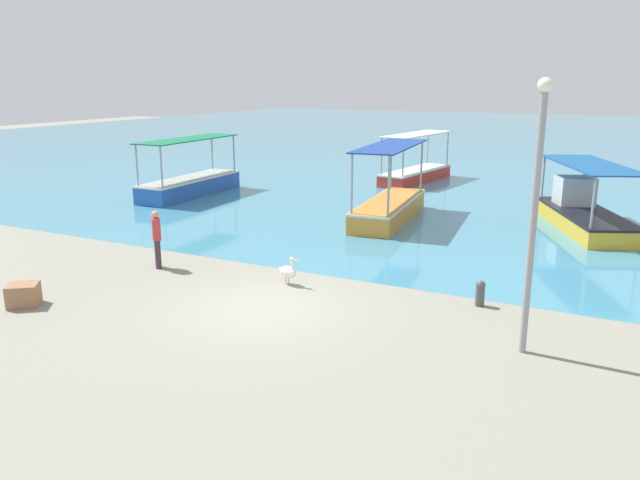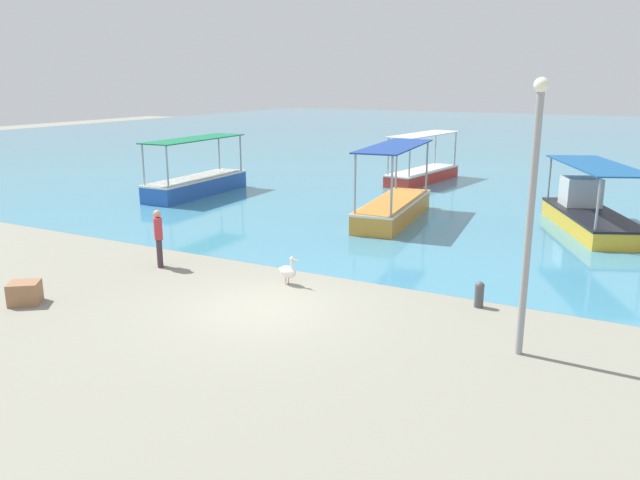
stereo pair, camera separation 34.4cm
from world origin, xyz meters
TOP-DOWN VIEW (x-y plane):
  - ground at (0.00, 0.00)m, footprint 120.00×120.00m
  - harbor_water at (0.00, 48.00)m, footprint 110.00×90.00m
  - fishing_boat_near_left at (-11.12, 11.22)m, footprint 1.89×6.24m
  - fishing_boat_far_right at (-3.03, 20.06)m, footprint 2.30×6.00m
  - fishing_boat_center at (-0.87, 10.50)m, footprint 2.32×6.19m
  - fishing_boat_outer at (5.96, 12.51)m, footprint 4.16×6.22m
  - pelican at (-0.38, 1.83)m, footprint 0.80×0.42m
  - lamp_post at (5.92, 0.32)m, footprint 0.28×0.28m
  - mooring_bollard at (4.54, 2.55)m, footprint 0.23×0.23m
  - fisherman_standing at (-4.51, 1.45)m, footprint 0.44×0.44m
  - cargo_crate at (-5.26, -2.47)m, footprint 0.93×0.91m

SIDE VIEW (x-z plane):
  - ground at x=0.00m, z-range 0.00..0.00m
  - harbor_water at x=0.00m, z-range 0.00..0.00m
  - cargo_crate at x=-5.26m, z-range 0.00..0.54m
  - mooring_bollard at x=4.54m, z-range 0.02..0.67m
  - pelican at x=-0.38m, z-range -0.02..0.78m
  - fishing_boat_far_right at x=-3.03m, z-range -0.76..1.77m
  - fishing_boat_center at x=-0.87m, z-range -0.88..2.01m
  - fishing_boat_near_left at x=-11.12m, z-range -0.75..1.90m
  - fishing_boat_outer at x=5.96m, z-range -0.59..1.80m
  - fisherman_standing at x=-4.51m, z-range 0.06..1.75m
  - lamp_post at x=5.92m, z-range 0.35..5.70m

